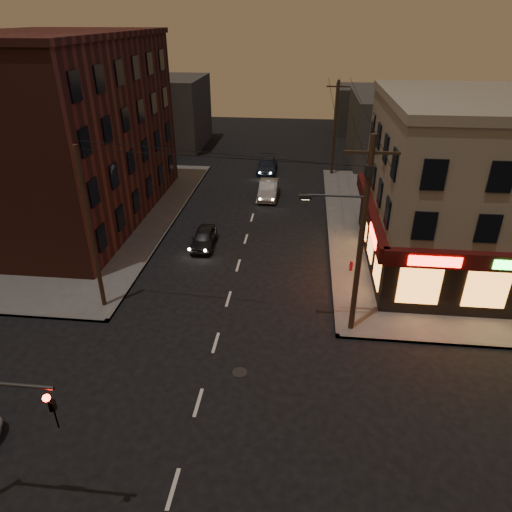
# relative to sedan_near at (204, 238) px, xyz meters

# --- Properties ---
(ground) EXTENTS (120.00, 120.00, 0.00)m
(ground) POSITION_rel_sedan_near_xyz_m (2.78, -14.51, -0.65)
(ground) COLOR black
(ground) RESTS_ON ground
(sidewalk_ne) EXTENTS (24.00, 28.00, 0.15)m
(sidewalk_ne) POSITION_rel_sedan_near_xyz_m (20.78, 4.49, -0.57)
(sidewalk_ne) COLOR #514F4C
(sidewalk_ne) RESTS_ON ground
(sidewalk_nw) EXTENTS (24.00, 28.00, 0.15)m
(sidewalk_nw) POSITION_rel_sedan_near_xyz_m (-15.22, 4.49, -0.57)
(sidewalk_nw) COLOR #514F4C
(sidewalk_nw) RESTS_ON ground
(pizza_building) EXTENTS (15.85, 12.85, 10.50)m
(pizza_building) POSITION_rel_sedan_near_xyz_m (18.71, -1.08, 4.70)
(pizza_building) COLOR gray
(pizza_building) RESTS_ON sidewalk_ne
(brick_apartment) EXTENTS (12.00, 20.00, 13.00)m
(brick_apartment) POSITION_rel_sedan_near_xyz_m (-11.72, 4.49, 6.00)
(brick_apartment) COLOR #492017
(brick_apartment) RESTS_ON sidewalk_nw
(bg_building_ne_a) EXTENTS (10.00, 12.00, 7.00)m
(bg_building_ne_a) POSITION_rel_sedan_near_xyz_m (16.78, 23.49, 2.85)
(bg_building_ne_a) COLOR #3F3D3A
(bg_building_ne_a) RESTS_ON ground
(bg_building_nw) EXTENTS (9.00, 10.00, 8.00)m
(bg_building_nw) POSITION_rel_sedan_near_xyz_m (-10.22, 27.49, 3.35)
(bg_building_nw) COLOR #3F3D3A
(bg_building_nw) RESTS_ON ground
(bg_building_ne_b) EXTENTS (8.00, 8.00, 6.00)m
(bg_building_ne_b) POSITION_rel_sedan_near_xyz_m (14.78, 37.49, 2.35)
(bg_building_ne_b) COLOR #3F3D3A
(bg_building_ne_b) RESTS_ON ground
(utility_pole_main) EXTENTS (4.20, 0.44, 10.00)m
(utility_pole_main) POSITION_rel_sedan_near_xyz_m (9.47, -8.71, 5.11)
(utility_pole_main) COLOR #382619
(utility_pole_main) RESTS_ON sidewalk_ne
(utility_pole_far) EXTENTS (0.26, 0.26, 9.00)m
(utility_pole_far) POSITION_rel_sedan_near_xyz_m (9.58, 17.49, 4.00)
(utility_pole_far) COLOR #382619
(utility_pole_far) RESTS_ON sidewalk_ne
(utility_pole_west) EXTENTS (0.24, 0.24, 9.00)m
(utility_pole_west) POSITION_rel_sedan_near_xyz_m (-4.02, -8.01, 4.00)
(utility_pole_west) COLOR #382619
(utility_pole_west) RESTS_ON sidewalk_nw
(sedan_near) EXTENTS (1.67, 3.86, 1.30)m
(sedan_near) POSITION_rel_sedan_near_xyz_m (0.00, 0.00, 0.00)
(sedan_near) COLOR black
(sedan_near) RESTS_ON ground
(sedan_mid) EXTENTS (1.59, 4.57, 1.50)m
(sedan_mid) POSITION_rel_sedan_near_xyz_m (3.70, 10.27, 0.10)
(sedan_mid) COLOR gray
(sedan_mid) RESTS_ON ground
(sedan_far) EXTENTS (1.95, 4.77, 1.38)m
(sedan_far) POSITION_rel_sedan_near_xyz_m (2.95, 17.61, 0.04)
(sedan_far) COLOR #1C2639
(sedan_far) RESTS_ON ground
(fire_hydrant) EXTENTS (0.31, 0.31, 0.67)m
(fire_hydrant) POSITION_rel_sedan_near_xyz_m (10.04, -2.62, -0.13)
(fire_hydrant) COLOR maroon
(fire_hydrant) RESTS_ON sidewalk_ne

